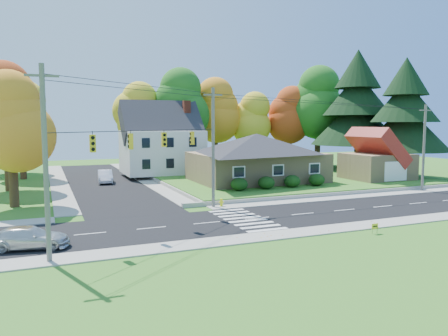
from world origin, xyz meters
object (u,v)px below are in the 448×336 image
Objects in this scene: white_car at (105,176)px; fire_hydrant at (221,203)px; ranch_house at (256,157)px; silver_sedan at (29,238)px.

fire_hydrant is at bearing -64.38° from white_car.
white_car is 6.02× the size of fire_hydrant.
ranch_house is at bearing -22.26° from white_car.
ranch_house is at bearing -40.64° from silver_sedan.
ranch_house is 19.16× the size of fire_hydrant.
white_car reaches higher than fire_hydrant.
ranch_house is 14.29m from fire_hydrant.
white_car is 20.46m from fire_hydrant.
silver_sedan is (-23.50, -18.17, -2.61)m from ranch_house.
silver_sedan is at bearing -153.61° from fire_hydrant.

